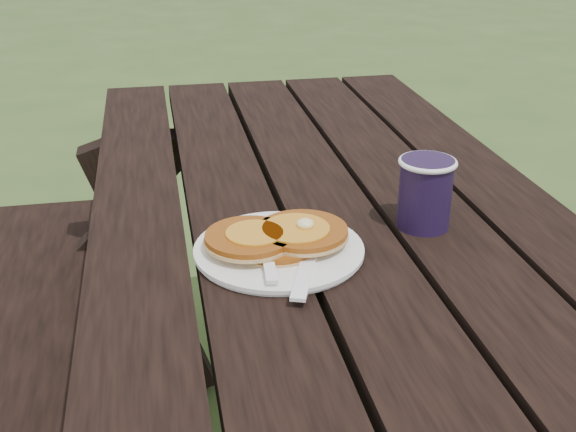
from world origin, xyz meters
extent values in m
cube|color=black|center=(0.00, 0.00, 0.73)|extent=(0.75, 1.80, 0.04)
cylinder|color=white|center=(-0.11, -0.05, 0.76)|extent=(0.28, 0.28, 0.01)
cylinder|color=#944810|center=(-0.11, -0.04, 0.77)|extent=(0.13, 0.13, 0.01)
cylinder|color=#944810|center=(-0.15, -0.05, 0.78)|extent=(0.12, 0.12, 0.01)
cylinder|color=#944810|center=(-0.07, -0.04, 0.78)|extent=(0.13, 0.13, 0.01)
cylinder|color=#BB771A|center=(-0.08, -0.04, 0.79)|extent=(0.10, 0.10, 0.00)
ellipsoid|color=#F4E59E|center=(-0.07, -0.04, 0.79)|extent=(0.02, 0.02, 0.02)
cube|color=white|center=(-0.08, -0.11, 0.76)|extent=(0.08, 0.18, 0.00)
cylinder|color=black|center=(0.12, 0.00, 0.80)|extent=(0.08, 0.08, 0.11)
torus|color=white|center=(0.12, 0.00, 0.85)|extent=(0.09, 0.09, 0.01)
cylinder|color=black|center=(0.12, 0.00, 0.85)|extent=(0.07, 0.07, 0.01)
camera|label=1|loc=(-0.26, -0.93, 1.23)|focal=45.00mm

